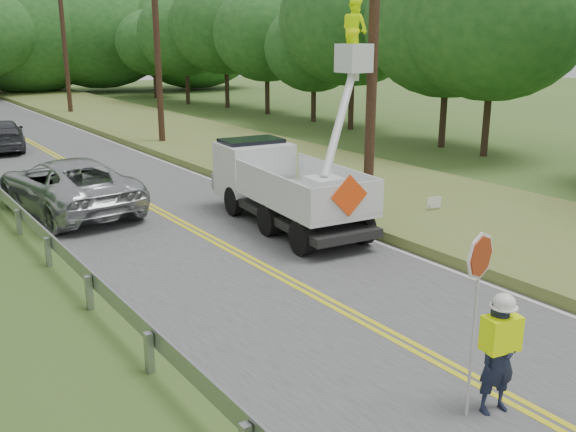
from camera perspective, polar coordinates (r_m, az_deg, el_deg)
ground at (r=10.35m, az=20.07°, el=-15.67°), size 140.00×140.00×0.00m
road at (r=20.93m, az=-12.58°, el=1.01°), size 7.20×96.00×0.03m
guardrail at (r=20.57m, az=-24.04°, el=1.31°), size 0.18×48.00×0.77m
utility_poles at (r=25.16m, az=-5.14°, el=15.89°), size 1.60×43.30×10.00m
tall_grass_verge at (r=24.36m, az=3.01°, el=3.80°), size 7.00×96.00×0.30m
treeline_right at (r=36.49m, az=5.59°, el=16.62°), size 9.31×54.70×10.30m
flagger at (r=9.60m, az=18.40°, el=-11.27°), size 1.11×0.52×2.75m
bucket_truck at (r=18.50m, az=-0.61°, el=4.05°), size 3.66×6.42×6.22m
suv_silver at (r=20.53m, az=-19.16°, el=2.65°), size 3.26×6.21×1.67m
suv_darkgrey at (r=33.02m, az=-24.33°, el=6.63°), size 2.82×5.13×1.41m
yard_sign at (r=19.17m, az=12.99°, el=1.11°), size 0.47×0.13×0.68m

